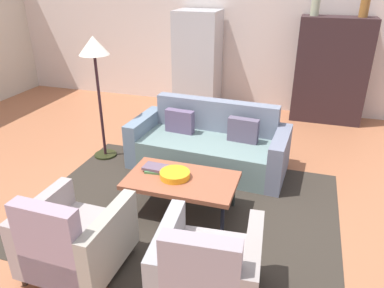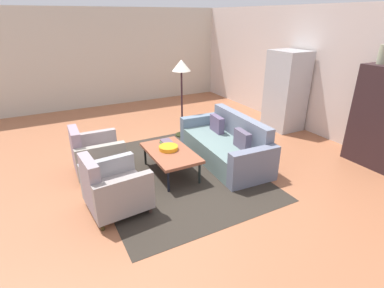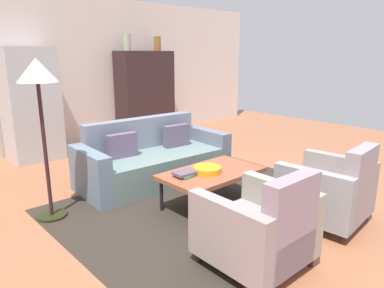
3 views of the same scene
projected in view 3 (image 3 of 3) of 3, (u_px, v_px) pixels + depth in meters
ground_plane at (202, 202)px, 4.34m from camera, size 11.87×11.87×0.00m
wall_back at (64, 73)px, 6.63m from camera, size 9.89×0.12×2.80m
area_rug at (208, 203)px, 4.29m from camera, size 3.40×2.60×0.01m
couch at (152, 160)px, 5.03m from camera, size 2.15×1.01×0.86m
coffee_table at (212, 174)px, 4.16m from camera, size 1.20×0.70×0.43m
armchair_left at (261, 230)px, 2.94m from camera, size 0.82×0.82×0.88m
armchair_right at (331, 193)px, 3.73m from camera, size 0.86×0.86×0.88m
fruit_bowl at (207, 170)px, 4.09m from camera, size 0.33×0.33×0.07m
book_stack at (185, 174)px, 3.98m from camera, size 0.27×0.21×0.06m
cabinet at (145, 95)px, 7.54m from camera, size 1.20×0.51×1.80m
vase_tall at (127, 42)px, 7.01m from camera, size 0.14×0.14×0.32m
vase_round at (157, 44)px, 7.51m from camera, size 0.15×0.15×0.30m
refrigerator at (31, 105)px, 5.90m from camera, size 0.80×0.73×1.85m
floor_lamp at (38, 86)px, 3.59m from camera, size 0.40×0.40×1.72m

